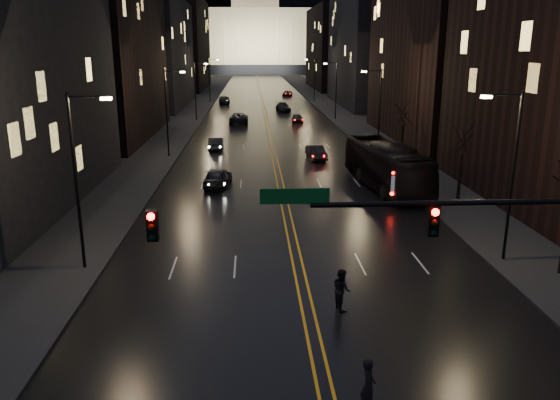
{
  "coord_description": "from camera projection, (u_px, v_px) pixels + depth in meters",
  "views": [
    {
      "loc": [
        -2.32,
        -16.54,
        11.0
      ],
      "look_at": [
        -0.84,
        11.99,
        3.03
      ],
      "focal_mm": 35.0,
      "sensor_mm": 36.0,
      "label": 1
    }
  ],
  "objects": [
    {
      "name": "streetlamp_left_far",
      "position": [
        196.0,
        88.0,
        84.42
      ],
      "size": [
        2.13,
        0.25,
        9.0
      ],
      "color": "black",
      "rests_on": "ground"
    },
    {
      "name": "receding_car_b",
      "position": [
        297.0,
        118.0,
        82.93
      ],
      "size": [
        1.8,
        4.18,
        1.41
      ],
      "primitive_type": "imported",
      "rotation": [
        0.0,
        0.0,
        -0.04
      ],
      "color": "black",
      "rests_on": "ground"
    },
    {
      "name": "building_left_far",
      "position": [
        153.0,
        54.0,
        103.76
      ],
      "size": [
        12.0,
        34.0,
        20.0
      ],
      "primitive_type": "cube",
      "color": "black",
      "rests_on": "ground"
    },
    {
      "name": "oncoming_car_b",
      "position": [
        216.0,
        143.0,
        60.99
      ],
      "size": [
        1.62,
        4.41,
        1.44
      ],
      "primitive_type": "imported",
      "rotation": [
        0.0,
        0.0,
        3.16
      ],
      "color": "black",
      "rests_on": "ground"
    },
    {
      "name": "streetlamp_left_mid",
      "position": [
        168.0,
        108.0,
        55.56
      ],
      "size": [
        2.13,
        0.25,
        9.0
      ],
      "color": "black",
      "rests_on": "ground"
    },
    {
      "name": "sidewalk_left",
      "position": [
        207.0,
        91.0,
        143.32
      ],
      "size": [
        8.0,
        320.0,
        0.16
      ],
      "primitive_type": "cube",
      "color": "black",
      "rests_on": "ground"
    },
    {
      "name": "traffic_signal",
      "position": [
        504.0,
        234.0,
        17.9
      ],
      "size": [
        17.29,
        0.45,
        7.0
      ],
      "color": "black",
      "rests_on": "ground"
    },
    {
      "name": "oncoming_car_a",
      "position": [
        218.0,
        177.0,
        44.8
      ],
      "size": [
        2.42,
        4.86,
        1.59
      ],
      "primitive_type": "imported",
      "rotation": [
        0.0,
        0.0,
        3.02
      ],
      "color": "black",
      "rests_on": "ground"
    },
    {
      "name": "bus",
      "position": [
        386.0,
        166.0,
        44.08
      ],
      "size": [
        4.55,
        13.38,
        3.65
      ],
      "primitive_type": "imported",
      "rotation": [
        0.0,
        0.0,
        0.11
      ],
      "color": "black",
      "rests_on": "ground"
    },
    {
      "name": "road",
      "position": [
        260.0,
        91.0,
        144.04
      ],
      "size": [
        20.0,
        320.0,
        0.02
      ],
      "primitive_type": "cube",
      "color": "black",
      "rests_on": "ground"
    },
    {
      "name": "oncoming_car_d",
      "position": [
        224.0,
        100.0,
        112.15
      ],
      "size": [
        2.58,
        5.61,
        1.59
      ],
      "primitive_type": "imported",
      "rotation": [
        0.0,
        0.0,
        3.21
      ],
      "color": "black",
      "rests_on": "ground"
    },
    {
      "name": "streetlamp_right_mid",
      "position": [
        378.0,
        107.0,
        56.64
      ],
      "size": [
        2.13,
        0.25,
        9.0
      ],
      "color": "black",
      "rests_on": "ground"
    },
    {
      "name": "receding_car_d",
      "position": [
        287.0,
        93.0,
        129.61
      ],
      "size": [
        2.74,
        4.87,
        1.29
      ],
      "primitive_type": "imported",
      "rotation": [
        0.0,
        0.0,
        -0.14
      ],
      "color": "black",
      "rests_on": "ground"
    },
    {
      "name": "streetlamp_right_far",
      "position": [
        335.0,
        87.0,
        85.5
      ],
      "size": [
        2.13,
        0.25,
        9.0
      ],
      "color": "black",
      "rests_on": "ground"
    },
    {
      "name": "building_left_mid",
      "position": [
        96.0,
        23.0,
        66.13
      ],
      "size": [
        12.0,
        30.0,
        28.0
      ],
      "primitive_type": "cube",
      "color": "black",
      "rests_on": "ground"
    },
    {
      "name": "pedestrian_a",
      "position": [
        368.0,
        386.0,
        16.87
      ],
      "size": [
        0.46,
        0.69,
        1.86
      ],
      "primitive_type": "imported",
      "rotation": [
        0.0,
        0.0,
        1.54
      ],
      "color": "black",
      "rests_on": "ground"
    },
    {
      "name": "sidewalk_right",
      "position": [
        313.0,
        91.0,
        144.72
      ],
      "size": [
        8.0,
        320.0,
        0.16
      ],
      "primitive_type": "cube",
      "color": "black",
      "rests_on": "ground"
    },
    {
      "name": "building_right_dist",
      "position": [
        334.0,
        48.0,
        151.76
      ],
      "size": [
        12.0,
        40.0,
        22.0
      ],
      "primitive_type": "cube",
      "color": "black",
      "rests_on": "ground"
    },
    {
      "name": "tree_right_mid",
      "position": [
        463.0,
        141.0,
        39.58
      ],
      "size": [
        2.4,
        2.4,
        6.65
      ],
      "color": "black",
      "rests_on": "ground"
    },
    {
      "name": "streetlamp_left_dist",
      "position": [
        210.0,
        78.0,
        113.28
      ],
      "size": [
        2.13,
        0.25,
        9.0
      ],
      "color": "black",
      "rests_on": "ground"
    },
    {
      "name": "building_right_mid",
      "position": [
        372.0,
        37.0,
        105.05
      ],
      "size": [
        12.0,
        34.0,
        26.0
      ],
      "primitive_type": "cube",
      "color": "black",
      "rests_on": "ground"
    },
    {
      "name": "tree_right_far",
      "position": [
        404.0,
        115.0,
        54.97
      ],
      "size": [
        2.4,
        2.4,
        6.65
      ],
      "color": "black",
      "rests_on": "ground"
    },
    {
      "name": "receding_car_c",
      "position": [
        283.0,
        107.0,
        97.92
      ],
      "size": [
        2.72,
        5.59,
        1.56
      ],
      "primitive_type": "imported",
      "rotation": [
        0.0,
        0.0,
        0.1
      ],
      "color": "black",
      "rests_on": "ground"
    },
    {
      "name": "receding_car_a",
      "position": [
        316.0,
        153.0,
        55.69
      ],
      "size": [
        2.03,
        4.47,
        1.42
      ],
      "primitive_type": "imported",
      "rotation": [
        0.0,
        0.0,
        0.12
      ],
      "color": "black",
      "rests_on": "ground"
    },
    {
      "name": "streetlamp_right_dist",
      "position": [
        314.0,
        77.0,
        114.36
      ],
      "size": [
        2.13,
        0.25,
        9.0
      ],
      "color": "black",
      "rests_on": "ground"
    },
    {
      "name": "ground",
      "position": [
        322.0,
        376.0,
        18.98
      ],
      "size": [
        900.0,
        900.0,
        0.0
      ],
      "primitive_type": "plane",
      "color": "black",
      "rests_on": "ground"
    },
    {
      "name": "streetlamp_right_near",
      "position": [
        510.0,
        169.0,
        27.78
      ],
      "size": [
        2.13,
        0.25,
        9.0
      ],
      "color": "black",
      "rests_on": "ground"
    },
    {
      "name": "pedestrian_b",
      "position": [
        342.0,
        289.0,
        23.62
      ],
      "size": [
        0.72,
        1.01,
        1.87
      ],
      "primitive_type": "imported",
      "rotation": [
        0.0,
        0.0,
        1.84
      ],
      "color": "black",
      "rests_on": "ground"
    },
    {
      "name": "streetlamp_left_near",
      "position": [
        79.0,
        173.0,
        26.7
      ],
      "size": [
        2.13,
        0.25,
        9.0
      ],
      "color": "black",
      "rests_on": "ground"
    },
    {
      "name": "oncoming_car_c",
      "position": [
        239.0,
        118.0,
        82.29
      ],
      "size": [
        2.77,
        5.94,
        1.65
      ],
      "primitive_type": "imported",
      "rotation": [
        0.0,
        0.0,
        3.13
      ],
      "color": "black",
      "rests_on": "ground"
    },
    {
      "name": "center_line",
      "position": [
        260.0,
        91.0,
        144.04
      ],
      "size": [
        0.62,
        320.0,
        0.01
      ],
      "primitive_type": "cube",
      "color": "orange",
      "rests_on": "road"
    },
    {
      "name": "building_left_dist",
      "position": [
        182.0,
        44.0,
        149.39
      ],
      "size": [
        12.0,
        40.0,
        24.0
      ],
      "primitive_type": "cube",
      "color": "black",
      "rests_on": "ground"
    },
    {
      "name": "capitol",
      "position": [
        255.0,
        35.0,
        254.88
      ],
      "size": [
        90.0,
        50.0,
        58.5
      ],
      "color": "black",
      "rests_on": "ground"
    }
  ]
}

